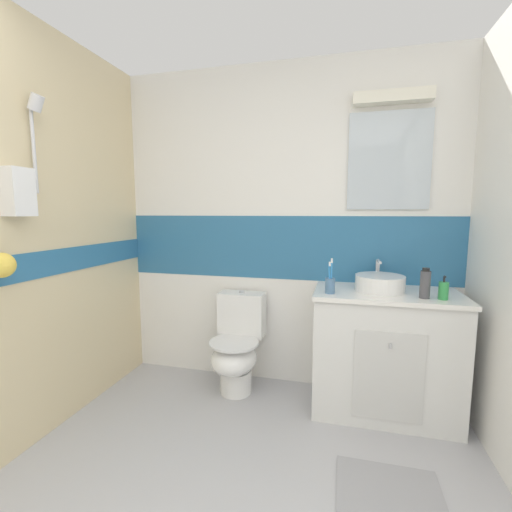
% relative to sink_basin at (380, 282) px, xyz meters
% --- Properties ---
extents(ground_plane, '(3.20, 3.48, 0.04)m').
position_rel_sink_basin_xyz_m(ground_plane, '(-0.71, -0.95, -0.93)').
color(ground_plane, '#B2B2B7').
extents(wall_back_tiled, '(3.20, 0.20, 2.50)m').
position_rel_sink_basin_xyz_m(wall_back_tiled, '(-0.69, 0.29, 0.35)').
color(wall_back_tiled, white).
rests_on(wall_back_tiled, ground_plane).
extents(wall_left_shower_alcove, '(0.25, 3.48, 2.50)m').
position_rel_sink_basin_xyz_m(wall_left_shower_alcove, '(-2.06, -0.95, 0.34)').
color(wall_left_shower_alcove, beige).
rests_on(wall_left_shower_alcove, ground_plane).
extents(vanity_cabinet, '(0.95, 0.54, 0.85)m').
position_rel_sink_basin_xyz_m(vanity_cabinet, '(0.05, -0.01, -0.48)').
color(vanity_cabinet, silver).
rests_on(vanity_cabinet, ground_plane).
extents(sink_basin, '(0.32, 0.37, 0.20)m').
position_rel_sink_basin_xyz_m(sink_basin, '(0.00, 0.00, 0.00)').
color(sink_basin, white).
rests_on(sink_basin, vanity_cabinet).
extents(toilet, '(0.37, 0.50, 0.76)m').
position_rel_sink_basin_xyz_m(toilet, '(-1.02, 0.00, -0.55)').
color(toilet, white).
rests_on(toilet, ground_plane).
extents(toothbrush_cup, '(0.06, 0.06, 0.23)m').
position_rel_sink_basin_xyz_m(toothbrush_cup, '(-0.32, -0.16, 0.00)').
color(toothbrush_cup, '#4C7299').
rests_on(toothbrush_cup, vanity_cabinet).
extents(soap_dispenser, '(0.06, 0.06, 0.15)m').
position_rel_sink_basin_xyz_m(soap_dispenser, '(0.35, -0.16, -0.00)').
color(soap_dispenser, green).
rests_on(soap_dispenser, vanity_cabinet).
extents(mouthwash_bottle, '(0.06, 0.06, 0.19)m').
position_rel_sink_basin_xyz_m(mouthwash_bottle, '(0.25, -0.15, 0.03)').
color(mouthwash_bottle, '#4C4C51').
rests_on(mouthwash_bottle, vanity_cabinet).
extents(bath_mat, '(0.51, 0.40, 0.01)m').
position_rel_sink_basin_xyz_m(bath_mat, '(0.01, -0.77, -0.90)').
color(bath_mat, '#99999E').
rests_on(bath_mat, ground_plane).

